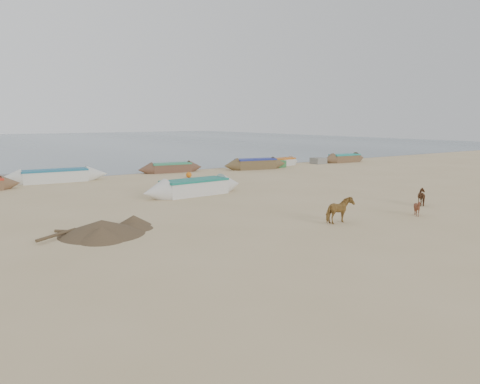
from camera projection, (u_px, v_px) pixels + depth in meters
The scene contains 9 objects.
ground at pixel (295, 229), 19.03m from camera, with size 140.00×140.00×0.00m, color tan.
sea at pixel (0, 143), 85.85m from camera, with size 160.00×160.00×0.00m, color slate.
cow_adult at pixel (339, 210), 19.95m from camera, with size 0.61×1.33×1.12m, color olive.
calf_front at pixel (417, 208), 21.47m from camera, with size 0.60×0.68×0.75m, color brown.
calf_right at pixel (424, 197), 24.16m from camera, with size 0.86×0.74×0.87m, color brown.
near_canoe at pixel (195, 187), 27.40m from camera, with size 6.70×1.46×0.94m, color silver, non-canonical shape.
debris_pile at pixel (102, 227), 18.10m from camera, with size 3.31×3.31×0.56m, color brown.
waterline_canoes at pixel (106, 173), 35.05m from camera, with size 54.72×4.93×0.93m.
beach_clutter at pixel (165, 172), 37.07m from camera, with size 43.69×5.39×0.64m.
Camera 1 is at (-12.36, -14.03, 4.41)m, focal length 35.00 mm.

